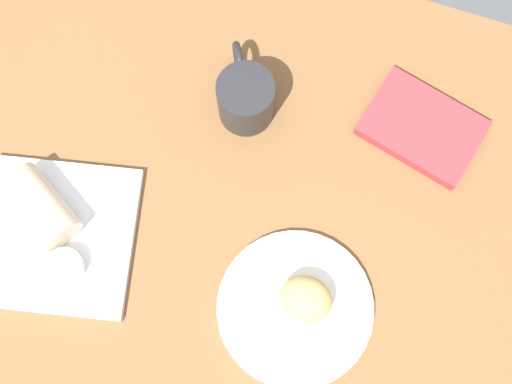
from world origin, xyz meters
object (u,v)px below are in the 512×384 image
(coffee_mug, at_px, (245,97))
(square_plate, at_px, (57,237))
(scone_pastry, at_px, (306,299))
(book_stack, at_px, (422,128))
(breakfast_wrap, at_px, (40,207))
(sauce_cup, at_px, (65,266))
(round_plate, at_px, (295,308))

(coffee_mug, bearing_deg, square_plate, 54.47)
(scone_pastry, relative_size, book_stack, 0.38)
(breakfast_wrap, height_order, book_stack, breakfast_wrap)
(breakfast_wrap, bearing_deg, sauce_cup, -106.84)
(square_plate, xyz_separation_m, book_stack, (-0.49, -0.35, 0.00))
(scone_pastry, bearing_deg, breakfast_wrap, -0.66)
(scone_pastry, height_order, breakfast_wrap, breakfast_wrap)
(scone_pastry, height_order, book_stack, scone_pastry)
(square_plate, height_order, book_stack, book_stack)
(round_plate, distance_m, sauce_cup, 0.35)
(breakfast_wrap, distance_m, book_stack, 0.61)
(scone_pastry, bearing_deg, coffee_mug, -55.56)
(scone_pastry, xyz_separation_m, sauce_cup, (0.36, 0.07, -0.01))
(book_stack, bearing_deg, coffee_mug, 10.65)
(sauce_cup, distance_m, breakfast_wrap, 0.10)
(round_plate, xyz_separation_m, breakfast_wrap, (0.41, -0.02, 0.04))
(round_plate, relative_size, book_stack, 1.15)
(breakfast_wrap, height_order, coffee_mug, coffee_mug)
(breakfast_wrap, distance_m, coffee_mug, 0.35)
(sauce_cup, xyz_separation_m, breakfast_wrap, (0.06, -0.07, 0.02))
(scone_pastry, distance_m, square_plate, 0.40)
(square_plate, xyz_separation_m, breakfast_wrap, (0.03, -0.03, 0.04))
(round_plate, relative_size, breakfast_wrap, 1.94)
(round_plate, bearing_deg, coffee_mug, -58.49)
(coffee_mug, bearing_deg, book_stack, -169.35)
(round_plate, xyz_separation_m, scone_pastry, (-0.01, -0.02, 0.03))
(sauce_cup, relative_size, breakfast_wrap, 0.44)
(round_plate, relative_size, coffee_mug, 1.79)
(round_plate, height_order, coffee_mug, coffee_mug)
(round_plate, distance_m, square_plate, 0.38)
(sauce_cup, relative_size, coffee_mug, 0.41)
(breakfast_wrap, bearing_deg, book_stack, -27.71)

